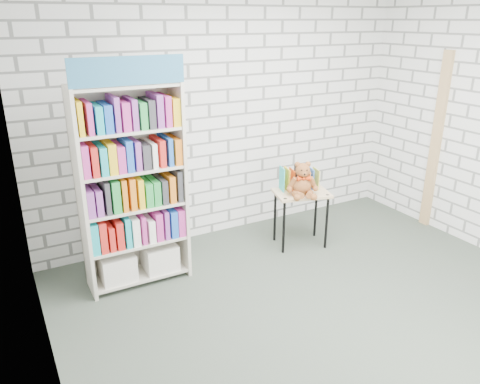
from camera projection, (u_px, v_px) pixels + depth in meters
name	position (u px, v px, depth m)	size (l,w,h in m)	color
ground	(333.00, 312.00, 4.12)	(4.50, 4.50, 0.00)	#3B453A
room_shell	(350.00, 110.00, 3.50)	(4.52, 4.02, 2.81)	silver
bookshelf	(132.00, 186.00, 4.30)	(0.96, 0.37, 2.15)	beige
display_table	(301.00, 199.00, 5.18)	(0.67, 0.55, 0.63)	tan
table_books	(299.00, 179.00, 5.19)	(0.44, 0.28, 0.24)	#29B5B4
teddy_bear	(303.00, 182.00, 5.00)	(0.35, 0.33, 0.37)	brown
door_trim	(436.00, 142.00, 5.53)	(0.05, 0.12, 2.10)	tan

